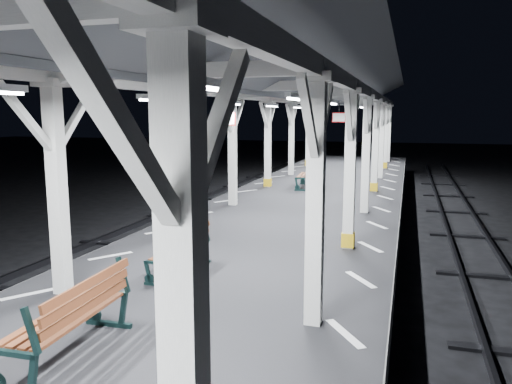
% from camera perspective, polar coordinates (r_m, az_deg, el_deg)
% --- Properties ---
extents(ground, '(120.00, 120.00, 0.00)m').
position_cam_1_polar(ground, '(9.69, -3.39, -14.21)').
color(ground, black).
rests_on(ground, ground).
extents(platform, '(6.00, 50.00, 1.00)m').
position_cam_1_polar(platform, '(9.50, -3.42, -11.43)').
color(platform, black).
rests_on(platform, ground).
extents(hazard_stripes_left, '(1.00, 48.00, 0.01)m').
position_cam_1_polar(hazard_stripes_left, '(10.42, -16.28, -7.02)').
color(hazard_stripes_left, silver).
rests_on(hazard_stripes_left, platform).
extents(hazard_stripes_right, '(1.00, 48.00, 0.01)m').
position_cam_1_polar(hazard_stripes_right, '(8.82, 11.86, -9.77)').
color(hazard_stripes_right, silver).
rests_on(hazard_stripes_right, platform).
extents(track_left, '(2.20, 60.00, 0.16)m').
position_cam_1_polar(track_left, '(12.23, -26.30, -9.75)').
color(track_left, '#2D2D33').
rests_on(track_left, ground).
extents(canopy, '(5.40, 49.00, 4.65)m').
position_cam_1_polar(canopy, '(8.92, -3.71, 13.76)').
color(canopy, silver).
rests_on(canopy, platform).
extents(bench_near, '(0.76, 1.84, 0.99)m').
position_cam_1_polar(bench_near, '(6.24, -20.04, -13.07)').
color(bench_near, black).
rests_on(bench_near, platform).
extents(bench_mid, '(0.60, 1.53, 0.82)m').
position_cam_1_polar(bench_mid, '(8.93, -8.26, -6.52)').
color(bench_mid, black).
rests_on(bench_mid, platform).
extents(bench_far, '(0.83, 1.86, 0.98)m').
position_cam_1_polar(bench_far, '(19.08, 6.05, 2.04)').
color(bench_far, black).
rests_on(bench_far, platform).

